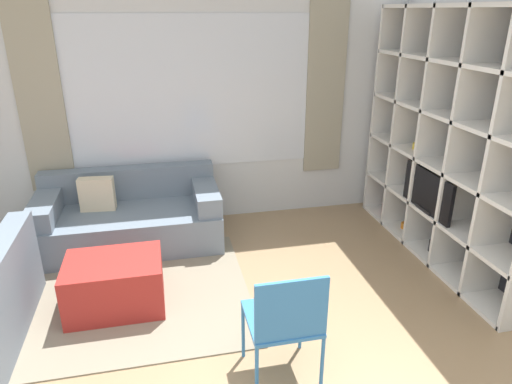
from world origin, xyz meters
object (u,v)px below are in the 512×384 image
at_px(shelving_unit, 453,142).
at_px(couch_main, 130,218).
at_px(ottoman, 115,284).
at_px(folding_chair, 285,318).

bearing_deg(shelving_unit, couch_main, 163.40).
xyz_separation_m(ottoman, folding_chair, (1.11, -1.10, 0.30)).
height_order(shelving_unit, folding_chair, shelving_unit).
distance_m(couch_main, folding_chair, 2.47).
bearing_deg(ottoman, shelving_unit, 4.65).
relative_size(shelving_unit, couch_main, 1.34).
bearing_deg(couch_main, shelving_unit, -16.60).
xyz_separation_m(couch_main, folding_chair, (1.03, -2.24, 0.24)).
height_order(couch_main, ottoman, couch_main).
distance_m(shelving_unit, ottoman, 3.22).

